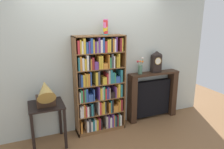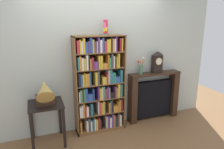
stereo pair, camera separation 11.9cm
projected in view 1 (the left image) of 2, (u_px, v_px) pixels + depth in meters
name	position (u px, v px, depth m)	size (l,w,h in m)	color
ground_plane	(103.00, 133.00, 3.93)	(7.65, 6.40, 0.02)	brown
wall_back	(101.00, 60.00, 3.94)	(4.65, 0.08, 2.60)	beige
bookshelf	(99.00, 86.00, 3.83)	(0.91, 0.30, 1.78)	brown
cup_stack	(106.00, 27.00, 3.64)	(0.08, 0.08, 0.27)	#28B2B7
side_table_left	(47.00, 114.00, 3.46)	(0.55, 0.55, 0.72)	black
gramophone	(45.00, 93.00, 3.28)	(0.29, 0.48, 0.49)	#382316
fireplace_mantel	(152.00, 96.00, 4.43)	(1.09, 0.23, 1.00)	#382316
mantel_clock	(156.00, 62.00, 4.23)	(0.19, 0.13, 0.43)	black
flower_vase	(140.00, 68.00, 4.13)	(0.14, 0.14, 0.33)	#4C7A60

